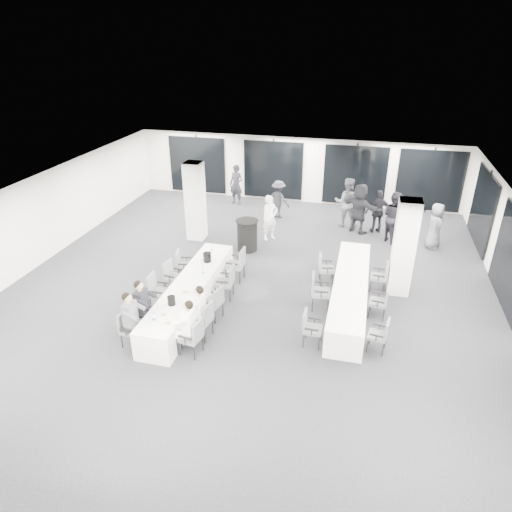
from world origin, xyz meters
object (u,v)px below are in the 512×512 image
(chair_main_left_far, at_px, (182,263))
(standing_guest_g, at_px, (236,182))
(chair_side_left_far, at_px, (324,267))
(chair_main_right_far, at_px, (238,263))
(banquet_table_main, at_px, (191,295))
(chair_main_right_second, at_px, (204,318))
(cocktail_table, at_px, (247,235))
(standing_guest_b, at_px, (347,199))
(standing_guest_d, at_px, (379,209))
(chair_main_left_fourth, at_px, (172,275))
(standing_guest_c, at_px, (278,197))
(chair_side_right_near, at_px, (381,333))
(chair_main_right_near, at_px, (194,335))
(chair_main_right_fourth, at_px, (227,280))
(ice_bucket_far, at_px, (207,257))
(chair_side_right_far, at_px, (382,275))
(chair_main_left_near, at_px, (128,327))
(standing_guest_e, at_px, (436,223))
(chair_side_left_near, at_px, (310,326))
(chair_main_left_mid, at_px, (157,290))
(banquet_table_side, at_px, (350,292))
(ice_bucket_near, at_px, (171,301))
(chair_main_right_mid, at_px, (215,301))
(standing_guest_h, at_px, (394,214))
(standing_guest_f, at_px, (360,205))
(standing_guest_a, at_px, (270,215))
(chair_main_left_second, at_px, (139,313))
(chair_side_left_mid, at_px, (318,289))

(chair_main_left_far, height_order, standing_guest_g, standing_guest_g)
(chair_side_left_far, bearing_deg, chair_main_right_far, -88.26)
(banquet_table_main, xyz_separation_m, chair_main_right_second, (0.83, -1.24, 0.18))
(cocktail_table, distance_m, standing_guest_b, 4.39)
(standing_guest_d, bearing_deg, chair_main_right_second, 43.25)
(chair_main_left_fourth, distance_m, standing_guest_c, 6.71)
(chair_main_left_far, bearing_deg, chair_side_right_near, 57.33)
(chair_side_right_near, bearing_deg, banquet_table_main, 90.64)
(chair_main_right_near, height_order, chair_main_right_fourth, chair_main_right_fourth)
(ice_bucket_far, bearing_deg, chair_main_left_fourth, -144.85)
(chair_side_right_near, distance_m, chair_side_right_far, 2.88)
(chair_main_left_near, xyz_separation_m, standing_guest_e, (7.60, 7.53, 0.41))
(chair_side_right_near, bearing_deg, chair_side_left_near, 103.49)
(chair_main_right_far, bearing_deg, chair_main_left_mid, 141.71)
(chair_side_left_far, height_order, chair_side_right_far, chair_side_left_far)
(chair_side_right_far, bearing_deg, banquet_table_side, 141.95)
(ice_bucket_near, bearing_deg, ice_bucket_far, 88.20)
(banquet_table_side, bearing_deg, chair_side_left_near, -112.18)
(chair_main_right_mid, distance_m, standing_guest_h, 7.72)
(standing_guest_g, relative_size, ice_bucket_far, 7.10)
(banquet_table_main, bearing_deg, standing_guest_f, 56.66)
(cocktail_table, bearing_deg, standing_guest_a, 63.37)
(standing_guest_d, xyz_separation_m, standing_guest_g, (-5.95, 1.72, 0.05))
(chair_main_left_second, height_order, chair_main_left_far, chair_main_left_second)
(chair_main_left_far, bearing_deg, banquet_table_side, 74.53)
(standing_guest_c, bearing_deg, chair_main_left_near, 99.50)
(chair_main_left_near, bearing_deg, ice_bucket_near, 136.35)
(standing_guest_g, xyz_separation_m, ice_bucket_far, (1.13, -6.94, -0.09))
(chair_side_right_near, bearing_deg, chair_main_right_near, 114.70)
(chair_main_right_near, height_order, chair_side_right_far, chair_main_right_near)
(standing_guest_g, bearing_deg, cocktail_table, -53.06)
(chair_main_left_near, distance_m, chair_main_left_second, 0.57)
(chair_main_left_near, bearing_deg, standing_guest_e, 135.96)
(standing_guest_b, height_order, standing_guest_e, standing_guest_b)
(chair_main_right_near, distance_m, standing_guest_g, 10.34)
(banquet_table_main, relative_size, chair_side_left_near, 5.60)
(chair_main_right_fourth, xyz_separation_m, standing_guest_e, (5.94, 4.93, 0.35))
(standing_guest_b, relative_size, standing_guest_e, 1.18)
(chair_main_right_near, relative_size, chair_side_left_mid, 0.93)
(chair_side_right_near, distance_m, standing_guest_h, 6.58)
(chair_main_left_mid, height_order, standing_guest_a, standing_guest_a)
(chair_main_right_far, bearing_deg, standing_guest_f, -34.23)
(chair_main_left_fourth, xyz_separation_m, chair_main_right_fourth, (1.66, -0.00, 0.03))
(standing_guest_d, bearing_deg, chair_main_left_near, 36.70)
(standing_guest_d, distance_m, ice_bucket_near, 9.07)
(chair_main_left_far, distance_m, chair_side_left_mid, 4.24)
(chair_side_left_far, bearing_deg, cocktail_table, -129.86)
(chair_main_left_second, relative_size, chair_main_left_fourth, 1.01)
(standing_guest_g, bearing_deg, standing_guest_b, 0.64)
(chair_main_right_mid, height_order, chair_side_left_near, chair_main_right_mid)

